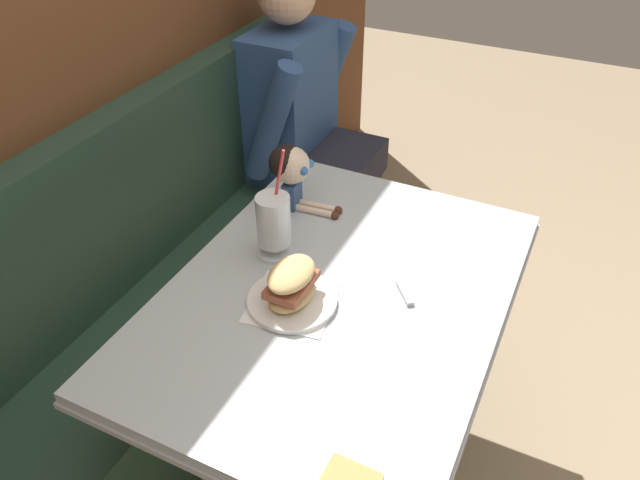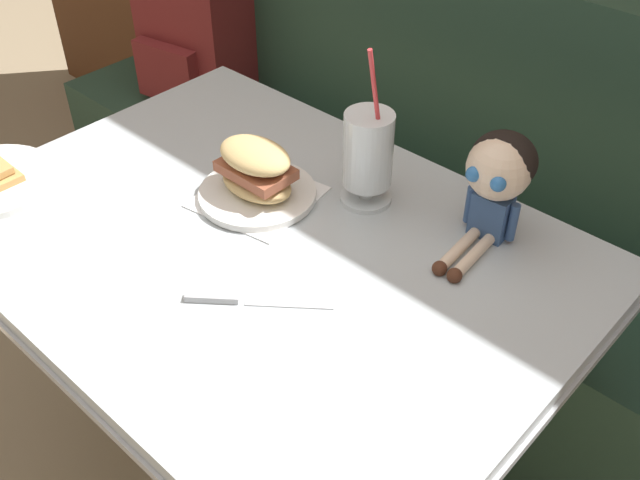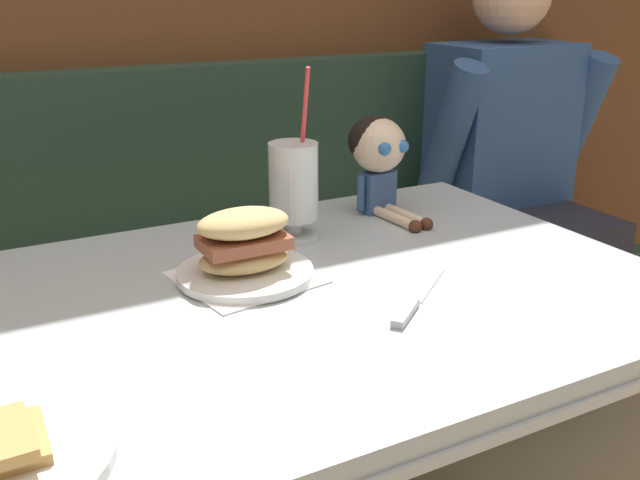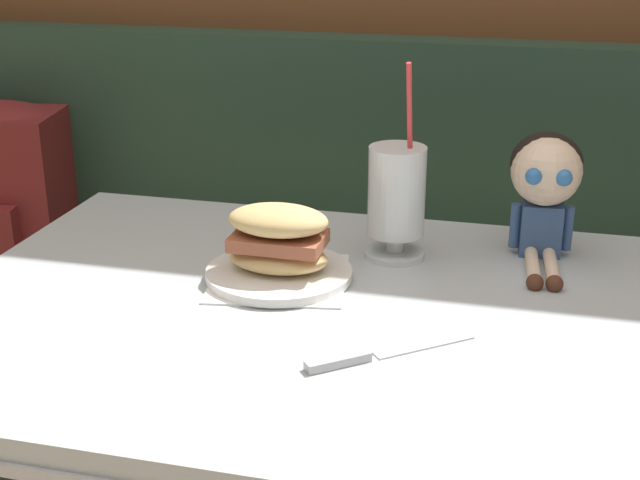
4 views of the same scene
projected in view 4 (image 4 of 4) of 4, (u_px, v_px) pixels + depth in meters
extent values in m
cube|color=#233D2D|center=(388.00, 408.00, 1.98)|extent=(2.60, 0.48, 0.45)
cube|color=#233D2D|center=(410.00, 166.00, 1.97)|extent=(2.60, 0.10, 0.55)
cube|color=#B2BCC1|center=(324.00, 317.00, 1.26)|extent=(1.10, 0.80, 0.03)
cube|color=#B7BABF|center=(324.00, 331.00, 1.27)|extent=(1.11, 0.81, 0.02)
cylinder|color=silver|center=(395.00, 254.00, 1.43)|extent=(0.10, 0.10, 0.01)
cylinder|color=silver|center=(395.00, 242.00, 1.43)|extent=(0.03, 0.03, 0.03)
cylinder|color=silver|center=(397.00, 191.00, 1.40)|extent=(0.09, 0.09, 0.14)
cylinder|color=brown|center=(397.00, 196.00, 1.40)|extent=(0.08, 0.08, 0.12)
cylinder|color=#DB383D|center=(410.00, 132.00, 1.35)|extent=(0.01, 0.05, 0.22)
cube|color=white|center=(279.00, 278.00, 1.35)|extent=(0.23, 0.23, 0.00)
cylinder|color=white|center=(279.00, 273.00, 1.35)|extent=(0.22, 0.22, 0.01)
ellipsoid|color=tan|center=(279.00, 258.00, 1.34)|extent=(0.15, 0.10, 0.04)
cube|color=#995138|center=(279.00, 240.00, 1.33)|extent=(0.14, 0.09, 0.02)
ellipsoid|color=tan|center=(278.00, 220.00, 1.32)|extent=(0.15, 0.10, 0.04)
cube|color=silver|center=(424.00, 345.00, 1.15)|extent=(0.12, 0.10, 0.00)
cube|color=#B2B5BA|center=(338.00, 361.00, 1.10)|extent=(0.08, 0.07, 0.01)
cube|color=#385689|center=(541.00, 230.00, 1.43)|extent=(0.07, 0.04, 0.08)
sphere|color=beige|center=(546.00, 171.00, 1.39)|extent=(0.11, 0.11, 0.11)
ellipsoid|color=black|center=(546.00, 164.00, 1.40)|extent=(0.12, 0.11, 0.10)
sphere|color=#2D6BB2|center=(534.00, 176.00, 1.35)|extent=(0.03, 0.03, 0.03)
sphere|color=#2D6BB2|center=(564.00, 178.00, 1.34)|extent=(0.03, 0.03, 0.03)
cylinder|color=beige|center=(533.00, 267.00, 1.37)|extent=(0.03, 0.12, 0.02)
cylinder|color=beige|center=(552.00, 268.00, 1.36)|extent=(0.03, 0.12, 0.02)
sphere|color=#4C2819|center=(535.00, 283.00, 1.31)|extent=(0.03, 0.03, 0.03)
sphere|color=#4C2819|center=(554.00, 284.00, 1.31)|extent=(0.03, 0.03, 0.03)
cylinder|color=#385689|center=(515.00, 226.00, 1.43)|extent=(0.02, 0.02, 0.07)
cylinder|color=#385689|center=(568.00, 229.00, 1.42)|extent=(0.02, 0.02, 0.07)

